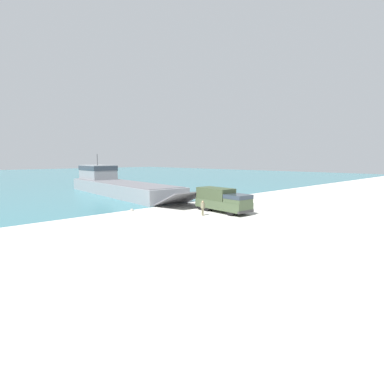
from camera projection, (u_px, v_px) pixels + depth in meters
The scene contains 8 objects.
ground_plane at pixel (226, 208), 40.98m from camera, with size 240.00×240.00×0.00m, color #B7B5AD.
water_surface at pixel (26, 177), 111.48m from camera, with size 240.00×180.00×0.01m, color #336B75.
landing_craft at pixel (115, 184), 58.41m from camera, with size 9.64×38.55×7.78m.
military_truck at pixel (223, 200), 37.73m from camera, with size 3.16×7.98×2.97m.
soldier_on_ramp at pixel (203, 207), 35.35m from camera, with size 0.25×0.45×1.79m.
shoreline_rock_a at pixel (132, 211), 38.87m from camera, with size 0.51×0.51×0.51m, color gray.
shoreline_rock_b at pixel (209, 199), 49.80m from camera, with size 0.71×0.71×0.71m, color gray.
shoreline_rock_c at pixel (208, 201), 48.16m from camera, with size 0.74×0.74×0.74m, color gray.
Camera 1 is at (-31.22, -26.22, 6.68)m, focal length 28.00 mm.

